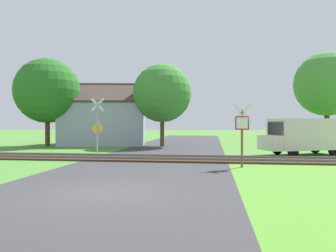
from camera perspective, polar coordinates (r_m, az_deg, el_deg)
ground_plane at (r=9.61m, az=-10.83°, el=-11.35°), size 160.00×160.00×0.00m
road_asphalt at (r=11.48m, az=-7.59°, el=-9.36°), size 7.51×80.00×0.01m
rail_track at (r=17.65m, az=-2.06°, el=-5.70°), size 60.00×2.60×0.22m
stop_sign_near at (r=14.87m, az=12.77°, el=-0.56°), size 0.88×0.15×2.86m
crossing_sign_far at (r=21.58m, az=-12.21°, el=0.47°), size 0.88×0.16×3.58m
house at (r=30.34m, az=-10.96°, el=0.70°), size 8.47×7.46×5.58m
tree_far at (r=34.31m, az=25.95°, el=6.59°), size 6.00×6.00×8.63m
tree_left at (r=29.49m, az=-20.27°, el=5.76°), size 5.44×5.44×7.40m
tree_center at (r=27.53m, az=-1.02°, el=5.73°), size 4.88×4.88×6.91m
mail_truck at (r=21.77m, az=22.39°, el=-1.44°), size 5.23×3.68×2.24m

